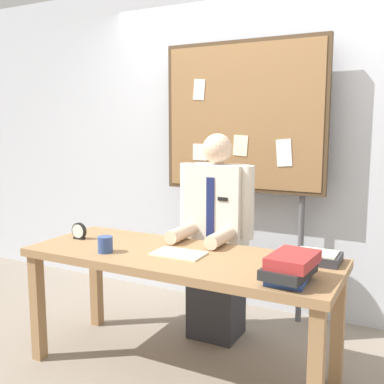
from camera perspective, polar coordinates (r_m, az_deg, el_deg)
The scene contains 10 objects.
ground_plane at distance 3.00m, azimuth -1.53°, elevation -21.56°, with size 12.00×12.00×0.00m, color gray.
back_wall at distance 3.72m, azimuth 7.53°, elevation 6.01°, with size 6.40×0.08×2.70m, color silver.
desk at distance 2.74m, azimuth -1.59°, elevation -9.58°, with size 1.88×0.70×0.74m.
person at distance 3.19m, azimuth 3.07°, elevation -6.62°, with size 0.55×0.56×1.45m.
bulletin_board at distance 3.52m, azimuth 6.45°, elevation 8.87°, with size 1.29×0.09×2.14m.
book_stack at distance 2.27m, azimuth 12.32°, elevation -9.27°, with size 0.24×0.33×0.14m.
open_notebook at distance 2.69m, azimuth -1.67°, elevation -7.79°, with size 0.30×0.19×0.01m, color #F4EFCC.
desk_clock at distance 3.13m, azimuth -14.09°, elevation -4.88°, with size 0.11×0.04×0.11m.
coffee_mug at distance 2.77m, azimuth -10.89°, elevation -6.52°, with size 0.09×0.09×0.10m, color #334C8C.
paper_tray at distance 2.64m, azimuth 15.45°, elevation -7.91°, with size 0.26×0.20×0.06m.
Camera 1 is at (1.26, -2.28, 1.50)m, focal length 42.25 mm.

